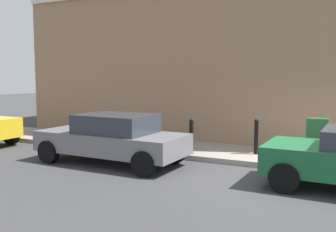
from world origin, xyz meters
The scene contains 7 objects.
ground centered at (0.00, 0.00, 0.00)m, with size 80.00×80.00×0.00m, color #38383A.
sidewalk centered at (2.03, 6.00, 0.07)m, with size 2.35×30.00×0.15m, color gray.
corner_building centered at (6.54, 4.51, 4.05)m, with size 6.78×13.02×8.10m.
car_grey centered at (-0.42, 4.47, 0.72)m, with size 1.91×4.26×1.38m.
utility_cabinet centered at (1.82, -0.62, 0.68)m, with size 0.46×0.61×1.15m.
bollard_near_cabinet centered at (1.92, 1.06, 0.70)m, with size 0.14×0.14×1.04m.
bollard_far_kerb centered at (1.10, 2.76, 0.70)m, with size 0.14×0.14×1.04m.
Camera 1 is at (-9.03, -1.57, 2.42)m, focal length 40.76 mm.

